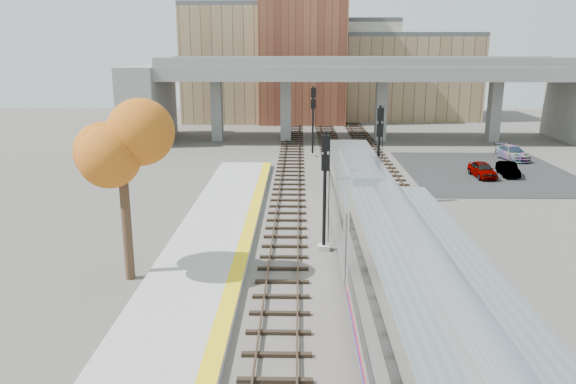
# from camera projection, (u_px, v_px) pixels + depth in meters

# --- Properties ---
(ground) EXTENTS (160.00, 160.00, 0.00)m
(ground) POSITION_uv_depth(u_px,v_px,m) (360.00, 323.00, 22.19)
(ground) COLOR #47423D
(ground) RESTS_ON ground
(platform) EXTENTS (4.50, 60.00, 0.35)m
(platform) POSITION_uv_depth(u_px,v_px,m) (178.00, 317.00, 22.29)
(platform) COLOR #9E9E99
(platform) RESTS_ON ground
(yellow_strip) EXTENTS (0.70, 60.00, 0.01)m
(yellow_strip) POSITION_uv_depth(u_px,v_px,m) (225.00, 314.00, 22.21)
(yellow_strip) COLOR yellow
(yellow_strip) RESTS_ON platform
(tracks) EXTENTS (10.70, 95.00, 0.25)m
(tracks) POSITION_uv_depth(u_px,v_px,m) (354.00, 224.00, 34.25)
(tracks) COLOR black
(tracks) RESTS_ON ground
(overpass) EXTENTS (54.00, 12.00, 9.50)m
(overpass) POSITION_uv_depth(u_px,v_px,m) (364.00, 90.00, 64.19)
(overpass) COLOR slate
(overpass) RESTS_ON ground
(buildings_far) EXTENTS (43.00, 21.00, 20.60)m
(buildings_far) POSITION_uv_depth(u_px,v_px,m) (324.00, 65.00, 84.62)
(buildings_far) COLOR tan
(buildings_far) RESTS_ON ground
(parking_lot) EXTENTS (14.00, 18.00, 0.04)m
(parking_lot) POSITION_uv_depth(u_px,v_px,m) (487.00, 172.00, 49.02)
(parking_lot) COLOR black
(parking_lot) RESTS_ON ground
(locomotive) EXTENTS (3.02, 19.05, 4.10)m
(locomotive) POSITION_uv_depth(u_px,v_px,m) (358.00, 194.00, 32.59)
(locomotive) COLOR #A8AAB2
(locomotive) RESTS_ON ground
(signal_mast_near) EXTENTS (0.60, 0.64, 6.40)m
(signal_mast_near) POSITION_uv_depth(u_px,v_px,m) (325.00, 196.00, 29.31)
(signal_mast_near) COLOR #9E9E99
(signal_mast_near) RESTS_ON ground
(signal_mast_mid) EXTENTS (0.60, 0.64, 6.79)m
(signal_mast_mid) POSITION_uv_depth(u_px,v_px,m) (378.00, 156.00, 38.43)
(signal_mast_mid) COLOR #9E9E99
(signal_mast_mid) RESTS_ON ground
(signal_mast_far) EXTENTS (0.60, 0.64, 6.88)m
(signal_mast_far) POSITION_uv_depth(u_px,v_px,m) (313.00, 123.00, 55.06)
(signal_mast_far) COLOR #9E9E99
(signal_mast_far) RESTS_ON ground
(tree) EXTENTS (3.60, 3.60, 8.82)m
(tree) POSITION_uv_depth(u_px,v_px,m) (120.00, 141.00, 24.84)
(tree) COLOR #382619
(tree) RESTS_ON ground
(car_a) EXTENTS (1.69, 3.84, 1.29)m
(car_a) POSITION_uv_depth(u_px,v_px,m) (482.00, 170.00, 46.71)
(car_a) COLOR #99999E
(car_a) RESTS_ON parking_lot
(car_b) EXTENTS (1.49, 3.58, 1.15)m
(car_b) POSITION_uv_depth(u_px,v_px,m) (508.00, 169.00, 47.23)
(car_b) COLOR #99999E
(car_b) RESTS_ON parking_lot
(car_c) EXTENTS (2.50, 4.83, 1.34)m
(car_c) POSITION_uv_depth(u_px,v_px,m) (512.00, 153.00, 53.98)
(car_c) COLOR #99999E
(car_c) RESTS_ON parking_lot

